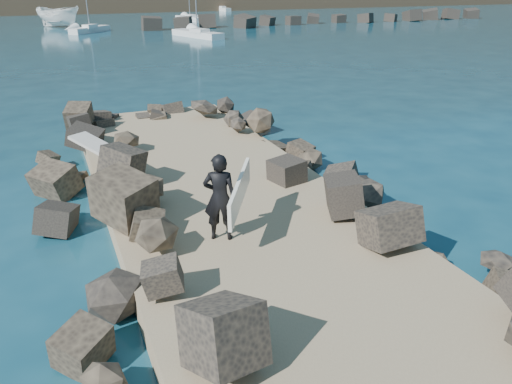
# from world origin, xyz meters

# --- Properties ---
(ground) EXTENTS (800.00, 800.00, 0.00)m
(ground) POSITION_xyz_m (0.00, 0.00, 0.00)
(ground) COLOR #0F384C
(ground) RESTS_ON ground
(jetty) EXTENTS (6.00, 26.00, 0.60)m
(jetty) POSITION_xyz_m (0.00, -2.00, 0.30)
(jetty) COLOR #8C7759
(jetty) RESTS_ON ground
(riprap_left) EXTENTS (2.60, 22.00, 1.00)m
(riprap_left) POSITION_xyz_m (-2.90, -1.50, 0.50)
(riprap_left) COLOR black
(riprap_left) RESTS_ON ground
(riprap_right) EXTENTS (2.60, 22.00, 1.00)m
(riprap_right) POSITION_xyz_m (2.90, -1.50, 0.50)
(riprap_right) COLOR black
(riprap_right) RESTS_ON ground
(breakwater_secondary) EXTENTS (52.00, 4.00, 1.20)m
(breakwater_secondary) POSITION_xyz_m (35.00, 55.00, 0.60)
(breakwater_secondary) COLOR black
(breakwater_secondary) RESTS_ON ground
(surfboard_resting) EXTENTS (2.00, 2.53, 0.09)m
(surfboard_resting) POSITION_xyz_m (-2.55, 4.29, 1.04)
(surfboard_resting) COLOR beige
(surfboard_resting) RESTS_ON riprap_left
(boat_imported) EXTENTS (6.60, 7.12, 2.73)m
(boat_imported) POSITION_xyz_m (-0.98, 63.18, 1.37)
(boat_imported) COLOR white
(boat_imported) RESTS_ON ground
(surfer_with_board) EXTENTS (1.51, 2.09, 1.93)m
(surfer_with_board) POSITION_xyz_m (-0.81, -1.11, 1.57)
(surfer_with_board) COLOR black
(surfer_with_board) RESTS_ON jetty
(sailboat_f) EXTENTS (2.45, 5.89, 7.08)m
(sailboat_f) POSITION_xyz_m (30.85, 90.42, 0.35)
(sailboat_f) COLOR white
(sailboat_f) RESTS_ON ground
(sailboat_b) EXTENTS (5.17, 5.33, 7.45)m
(sailboat_b) POSITION_xyz_m (1.94, 54.41, 0.35)
(sailboat_b) COLOR white
(sailboat_b) RESTS_ON ground
(sailboat_c) EXTENTS (3.96, 7.73, 9.10)m
(sailboat_c) POSITION_xyz_m (12.20, 44.43, 0.35)
(sailboat_c) COLOR white
(sailboat_c) RESTS_ON ground
(sailboat_d) EXTENTS (2.90, 7.29, 8.58)m
(sailboat_d) POSITION_xyz_m (17.94, 67.51, 0.35)
(sailboat_d) COLOR white
(sailboat_d) RESTS_ON ground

